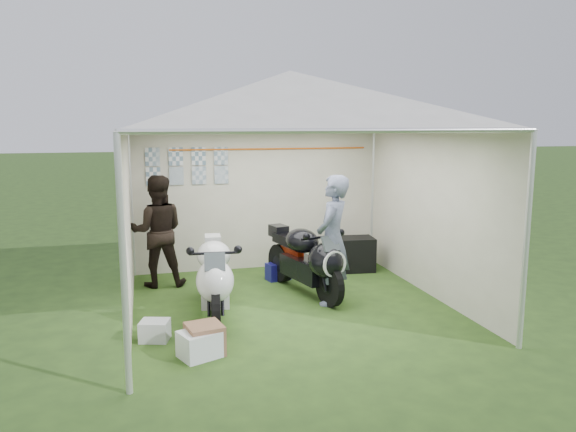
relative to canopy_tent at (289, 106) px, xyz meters
name	(u,v)px	position (x,y,z in m)	size (l,w,h in m)	color
ground	(290,305)	(0.00, -0.03, -2.58)	(80.00, 80.00, 0.00)	#284119
canopy_tent	(289,106)	(0.00, 0.00, 0.00)	(5.66, 5.66, 3.00)	silver
motorcycle_white	(214,275)	(-1.01, -0.25, -2.05)	(0.55, 1.92, 0.95)	black
motorcycle_black	(307,258)	(0.35, 0.32, -2.05)	(0.74, 1.87, 0.94)	black
paddock_stand	(278,271)	(0.13, 1.16, -2.44)	(0.35, 0.22, 0.26)	#2723B5
person_dark_jacket	(157,231)	(-1.63, 1.31, -1.76)	(0.79, 0.62, 1.63)	black
person_blue_jacket	(333,240)	(0.56, -0.11, -1.72)	(0.62, 0.41, 1.71)	slate
equipment_box	(356,254)	(1.48, 1.37, -2.30)	(0.54, 0.44, 0.54)	black
crate_0	(201,344)	(-1.31, -1.40, -2.44)	(0.41, 0.32, 0.27)	silver
crate_1	(205,339)	(-1.26, -1.34, -2.42)	(0.35, 0.35, 0.32)	brown
crate_2	(155,331)	(-1.75, -0.84, -2.46)	(0.31, 0.25, 0.22)	#B7BAC0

